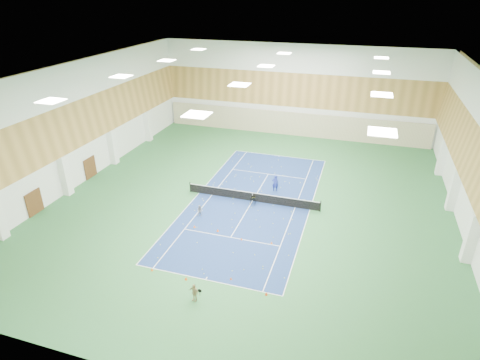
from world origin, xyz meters
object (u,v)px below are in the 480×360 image
at_px(child_court, 200,211).
at_px(ball_cart, 253,201).
at_px(tennis_net, 252,196).
at_px(coach, 275,183).
at_px(child_apron, 194,292).

bearing_deg(child_court, ball_cart, 37.93).
distance_m(tennis_net, ball_cart, 0.66).
xyz_separation_m(child_court, ball_cart, (3.92, 3.43, -0.12)).
bearing_deg(ball_cart, tennis_net, 100.24).
relative_size(tennis_net, ball_cart, 15.24).
bearing_deg(tennis_net, child_court, -132.37).
bearing_deg(tennis_net, ball_cart, -68.39).
xyz_separation_m(tennis_net, child_court, (-3.68, -4.03, -0.01)).
height_order(coach, ball_cart, coach).
height_order(child_court, child_apron, child_apron).
height_order(coach, child_court, coach).
relative_size(coach, child_court, 1.59).
bearing_deg(ball_cart, coach, 56.91).
height_order(child_apron, ball_cart, child_apron).
relative_size(coach, child_apron, 1.31).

